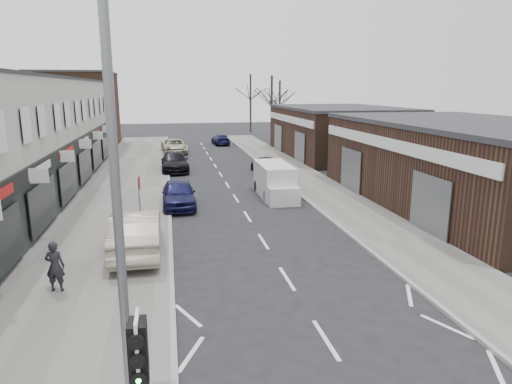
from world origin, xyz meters
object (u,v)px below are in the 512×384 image
warning_sign (140,187)px  parked_car_left_a (179,194)px  sedan_on_pavement (136,232)px  parked_car_right_c (221,139)px  parked_car_left_b (175,162)px  street_lamp (128,203)px  white_van (275,181)px  pedestrian (55,266)px  parked_car_left_c (174,146)px  traffic_light (139,366)px  parked_car_right_a (270,171)px  parked_car_right_b (265,164)px

warning_sign → parked_car_left_a: size_ratio=0.61×
sedan_on_pavement → parked_car_right_c: sedan_on_pavement is taller
warning_sign → parked_car_left_b: 16.33m
street_lamp → white_van: bearing=69.9°
street_lamp → pedestrian: size_ratio=4.83×
warning_sign → parked_car_right_c: (7.36, 32.91, -1.59)m
pedestrian → parked_car_right_c: bearing=-95.0°
pedestrian → parked_car_left_b: 22.34m
sedan_on_pavement → parked_car_left_c: bearing=-94.6°
traffic_light → warning_sign: bearing=93.1°
street_lamp → parked_car_right_c: (6.73, 45.71, -4.00)m
sedan_on_pavement → parked_car_right_a: 16.33m
traffic_light → parked_car_right_a: bearing=73.1°
parked_car_right_b → street_lamp: bearing=69.4°
street_lamp → parked_car_left_c: bearing=88.1°
warning_sign → parked_car_right_a: bearing=53.2°
warning_sign → parked_car_left_b: bearing=83.8°
pedestrian → parked_car_left_a: pedestrian is taller
traffic_light → parked_car_right_c: bearing=82.0°
parked_car_right_b → parked_car_right_c: bearing=-90.0°
white_van → parked_car_right_c: white_van is taller
parked_car_left_c → parked_car_right_c: size_ratio=1.20×
parked_car_left_c → parked_car_right_b: bearing=-66.8°
parked_car_right_c → parked_car_left_b: bearing=68.5°
traffic_light → parked_car_right_b: traffic_light is taller
traffic_light → warning_sign: size_ratio=1.15×
street_lamp → parked_car_right_b: 28.26m
parked_car_left_c → parked_car_right_a: bearing=-72.0°
parked_car_right_b → traffic_light: bearing=70.3°
traffic_light → white_van: (6.81, 20.15, -1.48)m
street_lamp → parked_car_left_a: size_ratio=1.81×
pedestrian → street_lamp: bearing=122.3°
sedan_on_pavement → parked_car_left_a: size_ratio=1.17×
parked_car_left_c → parked_car_right_c: (5.45, 6.34, -0.09)m
street_lamp → parked_car_left_b: bearing=87.8°
pedestrian → parked_car_left_c: (4.27, 32.35, -0.24)m
sedan_on_pavement → parked_car_left_c: 29.34m
parked_car_left_a → parked_car_right_a: (6.67, 6.59, -0.12)m
sedan_on_pavement → parked_car_left_a: sedan_on_pavement is taller
sedan_on_pavement → parked_car_right_c: 36.38m
white_van → parked_car_right_a: white_van is taller
parked_car_left_c → parked_car_right_b: (6.75, -12.56, -0.03)m
parked_car_left_a → parked_car_right_c: parked_car_left_a is taller
parked_car_left_a → parked_car_left_c: (0.15, 21.91, -0.04)m
traffic_light → parked_car_left_b: (1.00, 30.19, -1.67)m
white_van → street_lamp: bearing=-109.6°
parked_car_left_a → parked_car_left_b: bearing=89.7°
pedestrian → parked_car_right_c: (9.72, 38.69, -0.33)m
street_lamp → parked_car_right_b: bearing=73.3°
warning_sign → parked_car_right_a: warning_sign is taller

